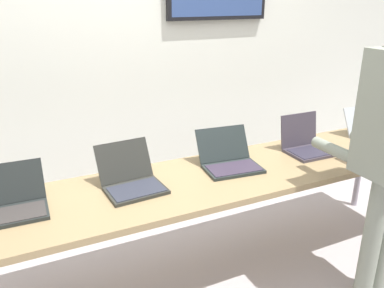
% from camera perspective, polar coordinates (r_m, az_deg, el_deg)
% --- Properties ---
extents(ground, '(8.00, 8.00, 0.04)m').
position_cam_1_polar(ground, '(2.88, 2.10, -18.23)').
color(ground, '#A49A9C').
extents(back_wall, '(8.00, 0.11, 2.69)m').
position_cam_1_polar(back_wall, '(3.32, -6.66, 12.93)').
color(back_wall, silver).
rests_on(back_wall, ground).
extents(workbench, '(3.50, 0.70, 0.72)m').
position_cam_1_polar(workbench, '(2.50, 2.30, -5.64)').
color(workbench, '#8E7650').
rests_on(workbench, ground).
extents(laptop_station_0, '(0.37, 0.32, 0.23)m').
position_cam_1_polar(laptop_station_0, '(2.29, -24.77, -7.66)').
color(laptop_station_0, black).
rests_on(laptop_station_0, workbench).
extents(laptop_station_1, '(0.35, 0.38, 0.24)m').
position_cam_1_polar(laptop_station_1, '(2.36, -8.76, -4.96)').
color(laptop_station_1, '#262723').
rests_on(laptop_station_1, workbench).
extents(laptop_station_2, '(0.39, 0.39, 0.23)m').
position_cam_1_polar(laptop_station_2, '(2.62, 5.36, -2.17)').
color(laptop_station_2, '#202727').
rests_on(laptop_station_2, workbench).
extents(laptop_station_3, '(0.32, 0.30, 0.26)m').
position_cam_1_polar(laptop_station_3, '(2.97, 16.08, 0.06)').
color(laptop_station_3, '#3A343F').
rests_on(laptop_station_3, workbench).
extents(laptop_station_4, '(0.35, 0.35, 0.22)m').
position_cam_1_polar(laptop_station_4, '(3.46, 24.42, 1.72)').
color(laptop_station_4, '#A9B1B9').
rests_on(laptop_station_4, workbench).
extents(coffee_mug, '(0.07, 0.07, 0.10)m').
position_cam_1_polar(coffee_mug, '(2.88, 22.82, -1.69)').
color(coffee_mug, '#C43C3D').
rests_on(coffee_mug, workbench).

